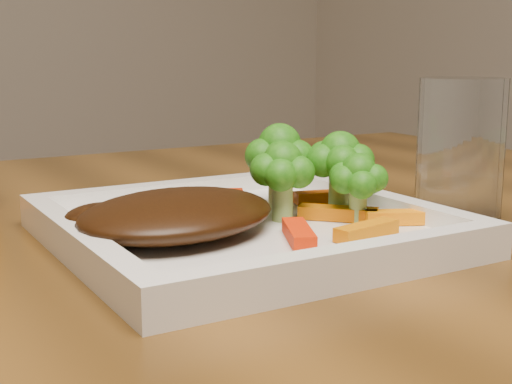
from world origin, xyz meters
TOP-DOWN VIEW (x-y plane):
  - plate at (0.37, -0.24)m, footprint 0.27×0.27m
  - steak at (0.31, -0.23)m, footprint 0.19×0.17m
  - broccoli_0 at (0.42, -0.20)m, footprint 0.08×0.08m
  - broccoli_1 at (0.46, -0.24)m, footprint 0.07×0.07m
  - broccoli_2 at (0.45, -0.27)m, footprint 0.05×0.05m
  - broccoli_3 at (0.40, -0.23)m, footprint 0.07×0.07m
  - carrot_0 at (0.42, -0.31)m, footprint 0.06×0.02m
  - carrot_1 at (0.47, -0.29)m, footprint 0.05×0.04m
  - carrot_2 at (0.38, -0.29)m, footprint 0.04×0.06m
  - carrot_3 at (0.47, -0.20)m, footprint 0.06×0.03m
  - carrot_4 at (0.39, -0.17)m, footprint 0.04×0.06m
  - carrot_5 at (0.44, -0.26)m, footprint 0.05×0.05m
  - drinking_glass at (0.55, -0.27)m, footprint 0.09×0.09m

SIDE VIEW (x-z plane):
  - plate at x=0.37m, z-range 0.75..0.76m
  - carrot_0 at x=0.42m, z-range 0.76..0.77m
  - carrot_1 at x=0.47m, z-range 0.76..0.77m
  - carrot_2 at x=0.38m, z-range 0.76..0.77m
  - carrot_3 at x=0.47m, z-range 0.76..0.77m
  - carrot_4 at x=0.39m, z-range 0.76..0.77m
  - carrot_5 at x=0.44m, z-range 0.76..0.77m
  - steak at x=0.31m, z-range 0.76..0.79m
  - broccoli_2 at x=0.45m, z-range 0.76..0.82m
  - broccoli_3 at x=0.40m, z-range 0.76..0.82m
  - broccoli_1 at x=0.46m, z-range 0.76..0.83m
  - broccoli_0 at x=0.42m, z-range 0.76..0.83m
  - drinking_glass at x=0.55m, z-range 0.75..0.87m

